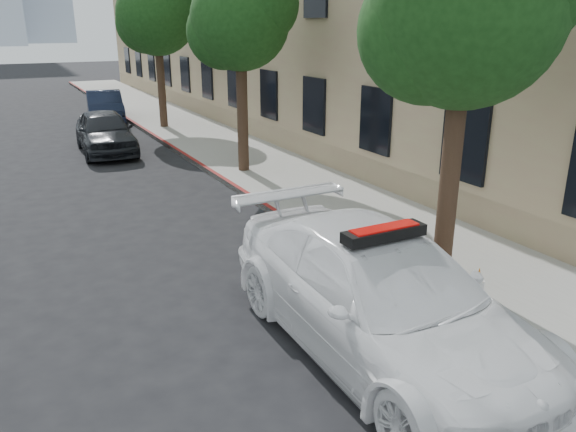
{
  "coord_description": "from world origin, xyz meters",
  "views": [
    {
      "loc": [
        -3.17,
        -8.2,
        4.05
      ],
      "look_at": [
        0.97,
        -0.34,
        1.0
      ],
      "focal_mm": 35.0,
      "sensor_mm": 36.0,
      "label": 1
    }
  ],
  "objects_px": {
    "police_car": "(380,296)",
    "parked_car_far": "(105,107)",
    "parked_car_mid": "(105,132)",
    "traffic_cone": "(477,294)"
  },
  "relations": [
    {
      "from": "police_car",
      "to": "parked_car_far",
      "type": "height_order",
      "value": "police_car"
    },
    {
      "from": "parked_car_far",
      "to": "parked_car_mid",
      "type": "bearing_deg",
      "value": -93.22
    },
    {
      "from": "police_car",
      "to": "traffic_cone",
      "type": "distance_m",
      "value": 1.54
    },
    {
      "from": "parked_car_far",
      "to": "traffic_cone",
      "type": "relative_size",
      "value": 5.1
    },
    {
      "from": "police_car",
      "to": "parked_car_far",
      "type": "distance_m",
      "value": 20.15
    },
    {
      "from": "traffic_cone",
      "to": "parked_car_far",
      "type": "bearing_deg",
      "value": 93.24
    },
    {
      "from": "parked_car_mid",
      "to": "traffic_cone",
      "type": "distance_m",
      "value": 14.24
    },
    {
      "from": "police_car",
      "to": "parked_car_mid",
      "type": "xyz_separation_m",
      "value": [
        -0.81,
        13.87,
        -0.09
      ]
    },
    {
      "from": "parked_car_far",
      "to": "traffic_cone",
      "type": "height_order",
      "value": "parked_car_far"
    },
    {
      "from": "police_car",
      "to": "traffic_cone",
      "type": "xyz_separation_m",
      "value": [
        1.51,
        -0.18,
        -0.25
      ]
    }
  ]
}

